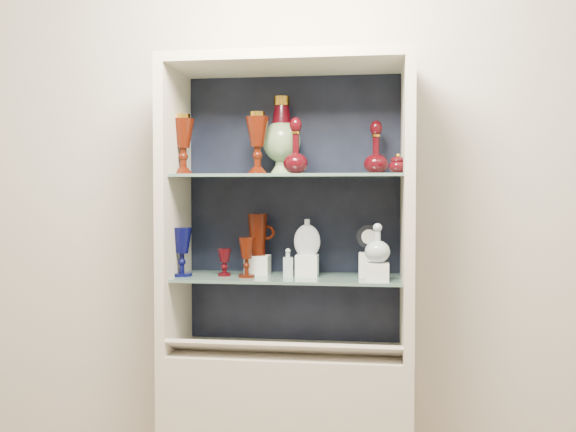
# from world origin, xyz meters

# --- Properties ---
(wall_back) EXTENTS (3.50, 0.02, 2.80)m
(wall_back) POSITION_xyz_m (0.00, 1.75, 1.40)
(wall_back) COLOR beige
(wall_back) RESTS_ON ground
(cabinet_back_panel) EXTENTS (0.98, 0.02, 1.15)m
(cabinet_back_panel) POSITION_xyz_m (0.00, 1.72, 1.32)
(cabinet_back_panel) COLOR black
(cabinet_back_panel) RESTS_ON cabinet_base
(cabinet_side_left) EXTENTS (0.04, 0.40, 1.15)m
(cabinet_side_left) POSITION_xyz_m (-0.48, 1.53, 1.32)
(cabinet_side_left) COLOR beige
(cabinet_side_left) RESTS_ON cabinet_base
(cabinet_side_right) EXTENTS (0.04, 0.40, 1.15)m
(cabinet_side_right) POSITION_xyz_m (0.48, 1.53, 1.32)
(cabinet_side_right) COLOR beige
(cabinet_side_right) RESTS_ON cabinet_base
(cabinet_top_cap) EXTENTS (1.00, 0.40, 0.04)m
(cabinet_top_cap) POSITION_xyz_m (0.00, 1.53, 1.92)
(cabinet_top_cap) COLOR beige
(cabinet_top_cap) RESTS_ON cabinet_side_left
(shelf_lower) EXTENTS (0.92, 0.34, 0.01)m
(shelf_lower) POSITION_xyz_m (0.00, 1.55, 1.04)
(shelf_lower) COLOR slate
(shelf_lower) RESTS_ON cabinet_side_left
(shelf_upper) EXTENTS (0.92, 0.34, 0.01)m
(shelf_upper) POSITION_xyz_m (0.00, 1.55, 1.46)
(shelf_upper) COLOR slate
(shelf_upper) RESTS_ON cabinet_side_left
(label_ledge) EXTENTS (0.92, 0.17, 0.09)m
(label_ledge) POSITION_xyz_m (0.00, 1.42, 0.78)
(label_ledge) COLOR beige
(label_ledge) RESTS_ON cabinet_base
(label_card_0) EXTENTS (0.10, 0.06, 0.03)m
(label_card_0) POSITION_xyz_m (-0.23, 1.42, 0.80)
(label_card_0) COLOR white
(label_card_0) RESTS_ON label_ledge
(label_card_1) EXTENTS (0.10, 0.06, 0.03)m
(label_card_1) POSITION_xyz_m (0.29, 1.42, 0.80)
(label_card_1) COLOR white
(label_card_1) RESTS_ON label_ledge
(label_card_2) EXTENTS (0.10, 0.06, 0.03)m
(label_card_2) POSITION_xyz_m (0.05, 1.42, 0.80)
(label_card_2) COLOR white
(label_card_2) RESTS_ON label_ledge
(label_card_3) EXTENTS (0.10, 0.06, 0.03)m
(label_card_3) POSITION_xyz_m (-0.36, 1.42, 0.80)
(label_card_3) COLOR white
(label_card_3) RESTS_ON label_ledge
(pedestal_lamp_left) EXTENTS (0.11, 0.11, 0.25)m
(pedestal_lamp_left) POSITION_xyz_m (-0.44, 1.53, 1.60)
(pedestal_lamp_left) COLOR #4E1406
(pedestal_lamp_left) RESTS_ON shelf_upper
(pedestal_lamp_right) EXTENTS (0.12, 0.12, 0.25)m
(pedestal_lamp_right) POSITION_xyz_m (-0.13, 1.52, 1.60)
(pedestal_lamp_right) COLOR #4E1406
(pedestal_lamp_right) RESTS_ON shelf_upper
(enamel_urn) EXTENTS (0.18, 0.18, 0.33)m
(enamel_urn) POSITION_xyz_m (-0.04, 1.63, 1.64)
(enamel_urn) COLOR #0D3F28
(enamel_urn) RESTS_ON shelf_upper
(ruby_decanter_a) EXTENTS (0.11, 0.11, 0.26)m
(ruby_decanter_a) POSITION_xyz_m (0.03, 1.50, 1.60)
(ruby_decanter_a) COLOR #45050B
(ruby_decanter_a) RESTS_ON shelf_upper
(ruby_decanter_b) EXTENTS (0.13, 0.13, 0.24)m
(ruby_decanter_b) POSITION_xyz_m (0.36, 1.62, 1.59)
(ruby_decanter_b) COLOR #45050B
(ruby_decanter_b) RESTS_ON shelf_upper
(lidded_bowl) EXTENTS (0.10, 0.10, 0.08)m
(lidded_bowl) POSITION_xyz_m (0.44, 1.49, 1.51)
(lidded_bowl) COLOR #45050B
(lidded_bowl) RESTS_ON shelf_upper
(cobalt_goblet) EXTENTS (0.10, 0.10, 0.20)m
(cobalt_goblet) POSITION_xyz_m (-0.44, 1.50, 1.15)
(cobalt_goblet) COLOR #06073F
(cobalt_goblet) RESTS_ON shelf_lower
(ruby_goblet_tall) EXTENTS (0.09, 0.09, 0.16)m
(ruby_goblet_tall) POSITION_xyz_m (-0.17, 1.50, 1.13)
(ruby_goblet_tall) COLOR #4E1406
(ruby_goblet_tall) RESTS_ON shelf_lower
(ruby_goblet_small) EXTENTS (0.07, 0.07, 0.11)m
(ruby_goblet_small) POSITION_xyz_m (-0.27, 1.53, 1.11)
(ruby_goblet_small) COLOR #45050B
(ruby_goblet_small) RESTS_ON shelf_lower
(riser_ruby_pitcher) EXTENTS (0.10, 0.10, 0.08)m
(riser_ruby_pitcher) POSITION_xyz_m (-0.14, 1.60, 1.09)
(riser_ruby_pitcher) COLOR silver
(riser_ruby_pitcher) RESTS_ON shelf_lower
(ruby_pitcher) EXTENTS (0.14, 0.09, 0.18)m
(ruby_pitcher) POSITION_xyz_m (-0.14, 1.60, 1.22)
(ruby_pitcher) COLOR #4E1406
(ruby_pitcher) RESTS_ON riser_ruby_pitcher
(clear_square_bottle) EXTENTS (0.05, 0.05, 0.12)m
(clear_square_bottle) POSITION_xyz_m (-0.00, 1.53, 1.11)
(clear_square_bottle) COLOR #9DAEB6
(clear_square_bottle) RESTS_ON shelf_lower
(riser_flat_flask) EXTENTS (0.09, 0.09, 0.09)m
(riser_flat_flask) POSITION_xyz_m (0.08, 1.55, 1.09)
(riser_flat_flask) COLOR silver
(riser_flat_flask) RESTS_ON shelf_lower
(flat_flask) EXTENTS (0.11, 0.05, 0.15)m
(flat_flask) POSITION_xyz_m (0.08, 1.55, 1.22)
(flat_flask) COLOR #AAB2BE
(flat_flask) RESTS_ON riser_flat_flask
(riser_clear_round_decanter) EXTENTS (0.09, 0.09, 0.07)m
(riser_clear_round_decanter) POSITION_xyz_m (0.36, 1.46, 1.08)
(riser_clear_round_decanter) COLOR silver
(riser_clear_round_decanter) RESTS_ON shelf_lower
(clear_round_decanter) EXTENTS (0.10, 0.10, 0.15)m
(clear_round_decanter) POSITION_xyz_m (0.36, 1.46, 1.19)
(clear_round_decanter) COLOR #9DAEB6
(clear_round_decanter) RESTS_ON riser_clear_round_decanter
(riser_cameo_medallion) EXTENTS (0.08, 0.08, 0.10)m
(riser_cameo_medallion) POSITION_xyz_m (0.33, 1.58, 1.10)
(riser_cameo_medallion) COLOR silver
(riser_cameo_medallion) RESTS_ON shelf_lower
(cameo_medallion) EXTENTS (0.10, 0.04, 0.12)m
(cameo_medallion) POSITION_xyz_m (0.33, 1.58, 1.21)
(cameo_medallion) COLOR black
(cameo_medallion) RESTS_ON riser_cameo_medallion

